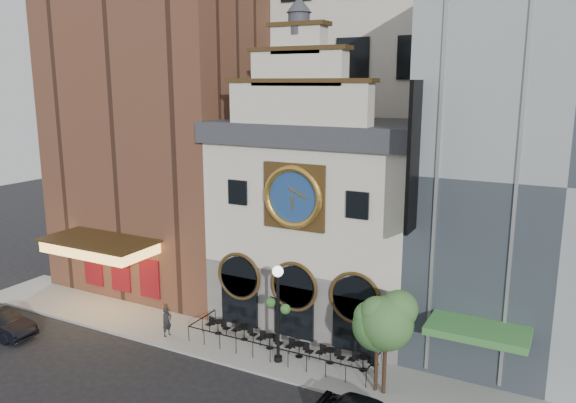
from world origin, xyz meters
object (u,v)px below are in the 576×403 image
(bistro_0, at_px, (218,326))
(pedestrian, at_px, (167,322))
(lamppost, at_px, (278,303))
(bistro_2, at_px, (270,340))
(bistro_3, at_px, (299,349))
(bistro_1, at_px, (244,332))
(bistro_4, at_px, (330,355))
(tree_left, at_px, (387,319))
(tree_right, at_px, (379,322))
(bistro_5, at_px, (363,362))

(bistro_0, bearing_deg, pedestrian, -146.60)
(lamppost, bearing_deg, bistro_2, 156.38)
(bistro_3, xyz_separation_m, lamppost, (-0.77, -0.93, 2.79))
(bistro_0, xyz_separation_m, bistro_1, (1.78, 0.04, 0.00))
(bistro_0, distance_m, bistro_1, 1.78)
(bistro_0, height_order, bistro_4, same)
(bistro_2, xyz_separation_m, tree_left, (7.05, -1.37, 3.27))
(bistro_1, relative_size, tree_right, 0.33)
(bistro_5, distance_m, tree_left, 3.96)
(bistro_4, bearing_deg, bistro_1, 177.87)
(bistro_3, xyz_separation_m, tree_right, (4.74, -1.19, 3.01))
(bistro_1, bearing_deg, bistro_4, -2.13)
(bistro_3, bearing_deg, tree_left, -13.65)
(bistro_0, relative_size, bistro_5, 1.00)
(bistro_3, relative_size, tree_right, 0.33)
(pedestrian, height_order, tree_left, tree_left)
(pedestrian, relative_size, tree_left, 0.34)
(bistro_0, distance_m, tree_left, 11.25)
(pedestrian, bearing_deg, bistro_3, -69.52)
(bistro_0, bearing_deg, tree_right, -8.45)
(pedestrian, relative_size, lamppost, 0.33)
(bistro_5, distance_m, tree_right, 3.56)
(bistro_0, height_order, bistro_5, same)
(pedestrian, height_order, lamppost, lamppost)
(bistro_1, height_order, tree_right, tree_right)
(bistro_0, xyz_separation_m, tree_left, (10.64, -1.58, 3.27))
(lamppost, xyz_separation_m, tree_left, (5.94, -0.32, 0.48))
(bistro_3, bearing_deg, bistro_0, 176.59)
(bistro_4, height_order, tree_left, tree_left)
(bistro_3, relative_size, tree_left, 0.31)
(bistro_5, distance_m, lamppost, 5.25)
(bistro_2, distance_m, tree_left, 7.89)
(pedestrian, bearing_deg, bistro_2, -65.66)
(lamppost, bearing_deg, bistro_0, -175.28)
(bistro_4, xyz_separation_m, pedestrian, (-9.65, -1.44, 0.40))
(bistro_0, relative_size, lamppost, 0.30)
(bistro_1, bearing_deg, bistro_0, -178.85)
(bistro_1, bearing_deg, lamppost, -23.89)
(lamppost, bearing_deg, tree_left, 16.59)
(pedestrian, xyz_separation_m, lamppost, (7.14, 0.35, 2.39))
(bistro_2, bearing_deg, tree_left, -11.03)
(bistro_1, relative_size, bistro_2, 1.00)
(bistro_5, bearing_deg, tree_left, -42.43)
(bistro_2, relative_size, pedestrian, 0.92)
(lamppost, bearing_deg, tree_right, 17.01)
(bistro_1, height_order, bistro_4, same)
(bistro_2, bearing_deg, tree_right, -11.19)
(bistro_3, height_order, bistro_4, same)
(tree_left, height_order, tree_right, tree_left)
(bistro_1, relative_size, lamppost, 0.30)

